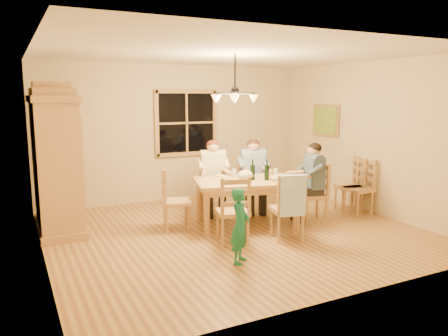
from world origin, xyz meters
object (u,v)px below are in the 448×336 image
chair_spare_back (357,197)px  armoire (57,164)px  chair_near_left (233,222)px  chair_end_left (177,211)px  adult_plaid_man (253,167)px  dining_table (247,186)px  chair_near_right (287,219)px  chair_end_right (312,204)px  adult_slate_man (313,172)px  chair_spare_front (349,195)px  adult_woman (213,168)px  chandelier (235,97)px  wine_bottle_a (253,170)px  chair_far_left (213,198)px  chair_far_right (253,196)px  wine_bottle_b (267,170)px  child (240,226)px

chair_spare_back → armoire: bearing=72.3°
chair_near_left → chair_end_left: same height
chair_end_left → adult_plaid_man: size_ratio=1.13×
dining_table → chair_near_right: (0.20, -0.85, -0.35)m
chair_end_right → adult_slate_man: 0.54m
adult_plaid_man → chair_spare_front: size_ratio=0.88×
chair_near_right → adult_slate_man: size_ratio=1.13×
armoire → chair_near_left: (2.15, -1.72, -0.75)m
adult_woman → adult_plaid_man: 0.73m
chandelier → wine_bottle_a: 1.24m
chair_far_left → adult_woman: bearing=-0.0°
chair_near_right → adult_woman: adult_woman is taller
chair_end_left → chair_end_right: size_ratio=1.00×
chandelier → chair_end_right: chandelier is taller
chair_near_left → chair_near_right: 0.82m
adult_slate_man → chair_far_right: bearing=46.6°
chair_end_left → wine_bottle_b: (1.37, -0.45, 0.62)m
chair_near_left → chair_end_left: (-0.51, 0.93, 0.00)m
adult_woman → chair_spare_back: adult_woman is taller
adult_woman → chair_spare_front: adult_woman is taller
chandelier → chair_far_right: chandelier is taller
chair_near_left → wine_bottle_a: size_ratio=3.00×
chair_end_left → wine_bottle_a: bearing=90.1°
wine_bottle_b → chair_spare_front: (1.85, 0.12, -0.62)m
armoire → chair_far_right: 3.36m
adult_slate_man → child: size_ratio=0.91×
dining_table → chair_end_left: 1.19m
chair_far_right → chair_end_left: bearing=28.0°
chair_spare_front → armoire: bearing=91.5°
armoire → wine_bottle_a: 3.05m
chair_far_right → chair_end_right: same height
adult_plaid_man → chair_end_right: bearing=136.6°
dining_table → child: 1.61m
chair_near_right → chair_end_left: (-1.29, 1.14, 0.00)m
wine_bottle_b → child: 1.70m
chair_far_left → chair_near_left: size_ratio=1.00×
chair_spare_back → chair_end_right: bearing=89.4°
chair_near_left → adult_slate_man: bearing=26.6°
child → chair_near_right: bearing=-21.3°
chair_near_left → wine_bottle_a: 1.11m
chair_end_right → adult_slate_man: size_ratio=1.13×
chair_near_left → chair_near_right: bearing=-0.0°
adult_plaid_man → wine_bottle_b: size_ratio=2.65×
armoire → chair_end_right: size_ratio=2.32×
dining_table → adult_slate_man: 1.15m
chair_far_right → chair_spare_back: same height
armoire → adult_slate_man: bearing=-19.6°
wine_bottle_a → dining_table: bearing=167.0°
chair_near_left → dining_table: bearing=62.1°
adult_slate_man → chair_spare_front: (1.03, 0.26, -0.54)m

